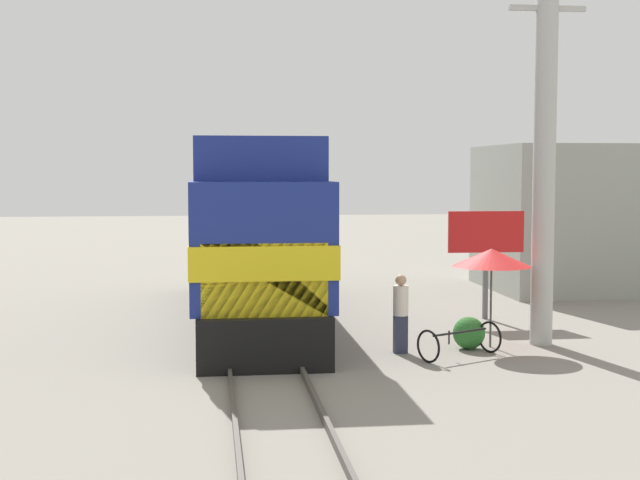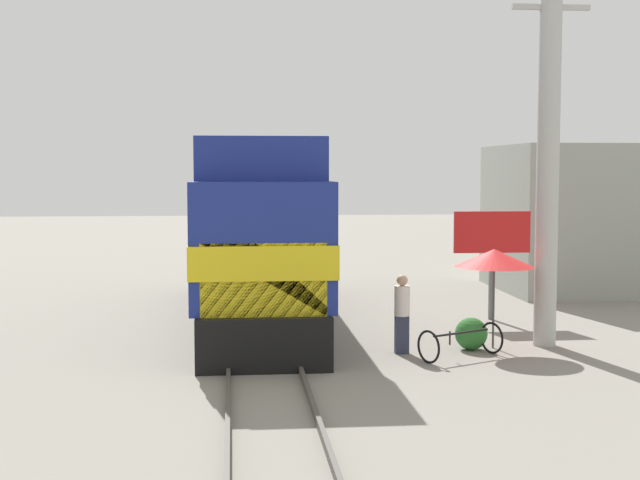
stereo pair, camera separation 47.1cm
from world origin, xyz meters
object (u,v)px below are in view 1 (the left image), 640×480
at_px(locomotive, 251,245).
at_px(vendor_umbrella, 492,258).
at_px(utility_pole, 544,154).
at_px(person_bystander, 401,310).
at_px(bicycle, 460,341).
at_px(billboard_sign, 486,238).

distance_m(locomotive, vendor_umbrella, 6.62).
xyz_separation_m(utility_pole, vendor_umbrella, (-1.28, -0.18, -2.36)).
distance_m(locomotive, utility_pole, 7.94).
distance_m(person_bystander, bicycle, 1.46).
bearing_deg(utility_pole, person_bystander, -170.52).
bearing_deg(utility_pole, billboard_sign, 93.19).
bearing_deg(utility_pole, vendor_umbrella, -171.76).
xyz_separation_m(billboard_sign, person_bystander, (-3.26, -4.19, -1.25)).
relative_size(locomotive, vendor_umbrella, 5.76).
height_order(locomotive, bicycle, locomotive).
relative_size(locomotive, bicycle, 6.58).
xyz_separation_m(locomotive, vendor_umbrella, (5.28, -4.00, 0.00)).
height_order(locomotive, utility_pole, utility_pole).
bearing_deg(utility_pole, locomotive, 149.84).
distance_m(vendor_umbrella, person_bystander, 2.48).
bearing_deg(person_bystander, vendor_umbrella, 10.21).
height_order(locomotive, person_bystander, locomotive).
bearing_deg(bicycle, utility_pole, 90.21).
relative_size(utility_pole, person_bystander, 4.99).
xyz_separation_m(locomotive, billboard_sign, (6.36, -0.20, 0.14)).
bearing_deg(locomotive, billboard_sign, -1.84).
bearing_deg(billboard_sign, bicycle, -113.46).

